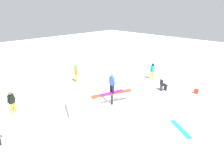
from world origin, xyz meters
TOP-DOWN VIEW (x-y plane):
  - ground_plane at (0.00, 0.00)m, footprint 60.00×60.00m
  - rail_feature at (0.00, 0.00)m, footprint 2.53×1.31m
  - snow_kicker_ramp at (-1.73, 0.76)m, footprint 2.25×2.09m
  - main_rider_on_rail at (0.00, 0.00)m, footprint 1.55×0.74m
  - bystander_orange at (0.55, 4.71)m, footprint 0.50×0.57m
  - bystander_teal at (5.52, 0.62)m, footprint 0.61×0.23m
  - bystander_black at (-4.74, 3.45)m, footprint 0.56×0.36m
  - loose_snowboard_cyan at (0.69, -4.25)m, footprint 1.02×1.46m
  - folding_chair at (4.14, -1.23)m, footprint 0.61×0.61m
  - backpack_on_snow at (5.41, -3.21)m, footprint 0.27×0.34m

SIDE VIEW (x-z plane):
  - ground_plane at x=0.00m, z-range 0.00..0.00m
  - loose_snowboard_cyan at x=0.69m, z-range 0.00..0.02m
  - backpack_on_snow at x=5.41m, z-range 0.00..0.34m
  - snow_kicker_ramp at x=-1.73m, z-range 0.00..0.68m
  - folding_chair at x=4.14m, z-range -0.03..0.85m
  - rail_feature at x=0.00m, z-range 0.29..1.11m
  - bystander_black at x=-4.74m, z-range 0.08..1.41m
  - bystander_teal at x=5.52m, z-range 0.09..1.52m
  - bystander_orange at x=0.55m, z-range 0.09..1.58m
  - main_rider_on_rail at x=0.00m, z-range 0.80..2.07m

